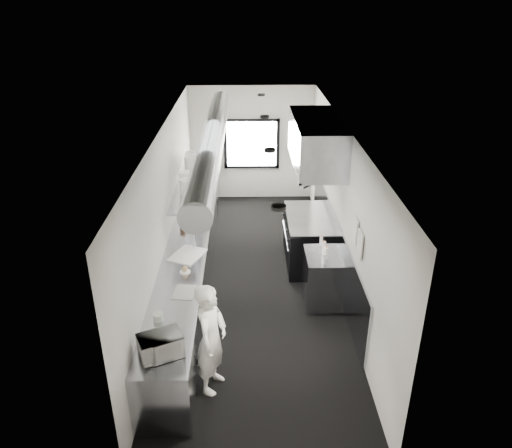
{
  "coord_description": "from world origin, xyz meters",
  "views": [
    {
      "loc": [
        -0.13,
        -7.67,
        4.82
      ],
      "look_at": [
        0.02,
        -0.2,
        1.23
      ],
      "focal_mm": 34.46,
      "sensor_mm": 36.0,
      "label": 1
    }
  ],
  "objects_px": {
    "prep_counter": "(187,274)",
    "squeeze_bottle_e": "(321,241)",
    "plate_stack_a": "(186,186)",
    "plate_stack_b": "(186,180)",
    "line_cook": "(211,339)",
    "squeeze_bottle_d": "(324,247)",
    "deli_tub_b": "(158,317)",
    "squeeze_bottle_b": "(326,253)",
    "plate_stack_d": "(191,161)",
    "deli_tub_a": "(156,334)",
    "squeeze_bottle_c": "(325,252)",
    "exhaust_hood": "(316,142)",
    "bottle_station": "(324,279)",
    "microwave": "(160,346)",
    "range": "(308,239)",
    "plate_stack_c": "(191,166)",
    "far_work_table": "(204,192)",
    "cutting_board": "(187,255)",
    "squeeze_bottle_a": "(324,259)",
    "knife_block": "(183,218)",
    "pass_shelf": "(190,183)",
    "small_plate": "(185,272)"
  },
  "relations": [
    {
      "from": "far_work_table",
      "to": "deli_tub_b",
      "type": "relative_size",
      "value": 9.03
    },
    {
      "from": "microwave",
      "to": "plate_stack_b",
      "type": "height_order",
      "value": "plate_stack_b"
    },
    {
      "from": "cutting_board",
      "to": "knife_block",
      "type": "distance_m",
      "value": 1.23
    },
    {
      "from": "deli_tub_b",
      "to": "squeeze_bottle_c",
      "type": "distance_m",
      "value": 2.94
    },
    {
      "from": "far_work_table",
      "to": "squeeze_bottle_d",
      "type": "height_order",
      "value": "squeeze_bottle_d"
    },
    {
      "from": "plate_stack_a",
      "to": "squeeze_bottle_c",
      "type": "xyz_separation_m",
      "value": [
        2.32,
        -1.11,
        -0.72
      ]
    },
    {
      "from": "squeeze_bottle_b",
      "to": "squeeze_bottle_d",
      "type": "height_order",
      "value": "same"
    },
    {
      "from": "pass_shelf",
      "to": "range",
      "type": "relative_size",
      "value": 1.88
    },
    {
      "from": "cutting_board",
      "to": "squeeze_bottle_b",
      "type": "xyz_separation_m",
      "value": [
        2.24,
        -0.15,
        0.09
      ]
    },
    {
      "from": "exhaust_hood",
      "to": "far_work_table",
      "type": "distance_m",
      "value": 3.88
    },
    {
      "from": "prep_counter",
      "to": "squeeze_bottle_e",
      "type": "distance_m",
      "value": 2.34
    },
    {
      "from": "range",
      "to": "plate_stack_c",
      "type": "height_order",
      "value": "plate_stack_c"
    },
    {
      "from": "deli_tub_b",
      "to": "plate_stack_a",
      "type": "distance_m",
      "value": 2.85
    },
    {
      "from": "exhaust_hood",
      "to": "small_plate",
      "type": "distance_m",
      "value": 3.25
    },
    {
      "from": "plate_stack_b",
      "to": "squeeze_bottle_b",
      "type": "distance_m",
      "value": 2.84
    },
    {
      "from": "squeeze_bottle_d",
      "to": "microwave",
      "type": "bearing_deg",
      "value": -132.68
    },
    {
      "from": "cutting_board",
      "to": "squeeze_bottle_c",
      "type": "relative_size",
      "value": 3.35
    },
    {
      "from": "prep_counter",
      "to": "deli_tub_b",
      "type": "distance_m",
      "value": 1.96
    },
    {
      "from": "plate_stack_b",
      "to": "squeeze_bottle_c",
      "type": "xyz_separation_m",
      "value": [
        2.35,
        -1.35,
        -0.74
      ]
    },
    {
      "from": "plate_stack_a",
      "to": "plate_stack_b",
      "type": "relative_size",
      "value": 0.86
    },
    {
      "from": "exhaust_hood",
      "to": "bottle_station",
      "type": "bearing_deg",
      "value": -87.82
    },
    {
      "from": "deli_tub_a",
      "to": "plate_stack_a",
      "type": "bearing_deg",
      "value": 88.39
    },
    {
      "from": "exhaust_hood",
      "to": "plate_stack_c",
      "type": "height_order",
      "value": "exhaust_hood"
    },
    {
      "from": "exhaust_hood",
      "to": "bottle_station",
      "type": "height_order",
      "value": "exhaust_hood"
    },
    {
      "from": "bottle_station",
      "to": "exhaust_hood",
      "type": "bearing_deg",
      "value": 92.18
    },
    {
      "from": "plate_stack_d",
      "to": "squeeze_bottle_b",
      "type": "relative_size",
      "value": 1.82
    },
    {
      "from": "pass_shelf",
      "to": "plate_stack_a",
      "type": "distance_m",
      "value": 0.66
    },
    {
      "from": "knife_block",
      "to": "squeeze_bottle_b",
      "type": "relative_size",
      "value": 1.12
    },
    {
      "from": "deli_tub_a",
      "to": "squeeze_bottle_e",
      "type": "distance_m",
      "value": 3.37
    },
    {
      "from": "microwave",
      "to": "knife_block",
      "type": "xyz_separation_m",
      "value": [
        -0.14,
        3.62,
        -0.03
      ]
    },
    {
      "from": "deli_tub_b",
      "to": "plate_stack_c",
      "type": "xyz_separation_m",
      "value": [
        0.11,
        3.69,
        0.81
      ]
    },
    {
      "from": "deli_tub_b",
      "to": "squeeze_bottle_b",
      "type": "bearing_deg",
      "value": 32.84
    },
    {
      "from": "plate_stack_d",
      "to": "squeeze_bottle_d",
      "type": "xyz_separation_m",
      "value": [
        2.35,
        -2.26,
        -0.75
      ]
    },
    {
      "from": "cutting_board",
      "to": "squeeze_bottle_b",
      "type": "relative_size",
      "value": 3.01
    },
    {
      "from": "prep_counter",
      "to": "squeeze_bottle_c",
      "type": "height_order",
      "value": "squeeze_bottle_c"
    },
    {
      "from": "deli_tub_a",
      "to": "plate_stack_a",
      "type": "relative_size",
      "value": 0.5
    },
    {
      "from": "microwave",
      "to": "deli_tub_b",
      "type": "relative_size",
      "value": 3.48
    },
    {
      "from": "line_cook",
      "to": "squeeze_bottle_d",
      "type": "distance_m",
      "value": 2.69
    },
    {
      "from": "far_work_table",
      "to": "deli_tub_a",
      "type": "xyz_separation_m",
      "value": [
        -0.12,
        -5.93,
        0.5
      ]
    },
    {
      "from": "prep_counter",
      "to": "deli_tub_a",
      "type": "height_order",
      "value": "deli_tub_a"
    },
    {
      "from": "prep_counter",
      "to": "line_cook",
      "type": "xyz_separation_m",
      "value": [
        0.55,
        -2.14,
        0.34
      ]
    },
    {
      "from": "range",
      "to": "plate_stack_c",
      "type": "xyz_separation_m",
      "value": [
        -2.23,
        0.61,
        1.29
      ]
    },
    {
      "from": "cutting_board",
      "to": "squeeze_bottle_d",
      "type": "xyz_separation_m",
      "value": [
        2.23,
        0.06,
        0.09
      ]
    },
    {
      "from": "far_work_table",
      "to": "squeeze_bottle_a",
      "type": "relative_size",
      "value": 6.84
    },
    {
      "from": "squeeze_bottle_b",
      "to": "squeeze_bottle_a",
      "type": "bearing_deg",
      "value": -111.1
    },
    {
      "from": "deli_tub_b",
      "to": "squeeze_bottle_c",
      "type": "height_order",
      "value": "squeeze_bottle_c"
    },
    {
      "from": "far_work_table",
      "to": "plate_stack_c",
      "type": "bearing_deg",
      "value": -91.22
    },
    {
      "from": "exhaust_hood",
      "to": "bottle_station",
      "type": "xyz_separation_m",
      "value": [
        0.05,
        -1.4,
        -1.94
      ]
    },
    {
      "from": "bottle_station",
      "to": "squeeze_bottle_a",
      "type": "xyz_separation_m",
      "value": [
        -0.08,
        -0.27,
        0.54
      ]
    },
    {
      "from": "microwave",
      "to": "line_cook",
      "type": "bearing_deg",
      "value": 13.31
    }
  ]
}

